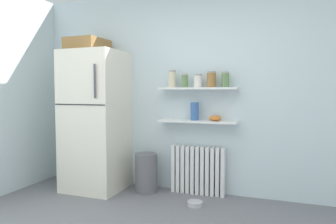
# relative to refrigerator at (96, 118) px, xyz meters

# --- Properties ---
(back_wall) EXTENTS (7.04, 0.10, 2.60)m
(back_wall) POSITION_rel_refrigerator_xyz_m (1.27, 0.40, 0.36)
(back_wall) COLOR silver
(back_wall) RESTS_ON ground_plane
(refrigerator) EXTENTS (0.73, 0.73, 1.98)m
(refrigerator) POSITION_rel_refrigerator_xyz_m (0.00, 0.00, 0.00)
(refrigerator) COLOR silver
(refrigerator) RESTS_ON ground_plane
(radiator) EXTENTS (0.68, 0.12, 0.60)m
(radiator) POSITION_rel_refrigerator_xyz_m (1.32, 0.27, -0.64)
(radiator) COLOR white
(radiator) RESTS_ON ground_plane
(wall_shelf_lower) EXTENTS (0.98, 0.22, 0.02)m
(wall_shelf_lower) POSITION_rel_refrigerator_xyz_m (1.32, 0.24, -0.02)
(wall_shelf_lower) COLOR white
(wall_shelf_upper) EXTENTS (0.98, 0.22, 0.02)m
(wall_shelf_upper) POSITION_rel_refrigerator_xyz_m (1.32, 0.24, 0.39)
(wall_shelf_upper) COLOR white
(storage_jar_0) EXTENTS (0.10, 0.10, 0.22)m
(storage_jar_0) POSITION_rel_refrigerator_xyz_m (0.98, 0.24, 0.51)
(storage_jar_0) COLOR beige
(storage_jar_0) RESTS_ON wall_shelf_upper
(storage_jar_1) EXTENTS (0.08, 0.08, 0.17)m
(storage_jar_1) POSITION_rel_refrigerator_xyz_m (1.15, 0.24, 0.48)
(storage_jar_1) COLOR #5B7F4C
(storage_jar_1) RESTS_ON wall_shelf_upper
(storage_jar_2) EXTENTS (0.10, 0.10, 0.16)m
(storage_jar_2) POSITION_rel_refrigerator_xyz_m (1.32, 0.24, 0.48)
(storage_jar_2) COLOR silver
(storage_jar_2) RESTS_ON wall_shelf_upper
(storage_jar_3) EXTENTS (0.11, 0.11, 0.19)m
(storage_jar_3) POSITION_rel_refrigerator_xyz_m (1.49, 0.24, 0.50)
(storage_jar_3) COLOR olive
(storage_jar_3) RESTS_ON wall_shelf_upper
(storage_jar_4) EXTENTS (0.09, 0.09, 0.19)m
(storage_jar_4) POSITION_rel_refrigerator_xyz_m (1.66, 0.24, 0.49)
(storage_jar_4) COLOR #5B7F4C
(storage_jar_4) RESTS_ON wall_shelf_upper
(vase) EXTENTS (0.10, 0.10, 0.22)m
(vase) POSITION_rel_refrigerator_xyz_m (1.28, 0.24, 0.10)
(vase) COLOR #38609E
(vase) RESTS_ON wall_shelf_lower
(shelf_bowl) EXTENTS (0.15, 0.15, 0.07)m
(shelf_bowl) POSITION_rel_refrigerator_xyz_m (1.54, 0.24, 0.03)
(shelf_bowl) COLOR orange
(shelf_bowl) RESTS_ON wall_shelf_lower
(trash_bin) EXTENTS (0.29, 0.29, 0.50)m
(trash_bin) POSITION_rel_refrigerator_xyz_m (0.68, 0.10, -0.69)
(trash_bin) COLOR slate
(trash_bin) RESTS_ON ground_plane
(pet_food_bowl) EXTENTS (0.18, 0.18, 0.05)m
(pet_food_bowl) POSITION_rel_refrigerator_xyz_m (1.40, -0.16, -0.92)
(pet_food_bowl) COLOR #B7B7BC
(pet_food_bowl) RESTS_ON ground_plane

